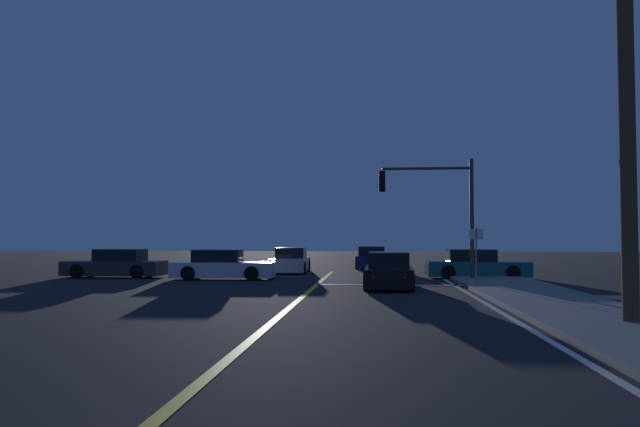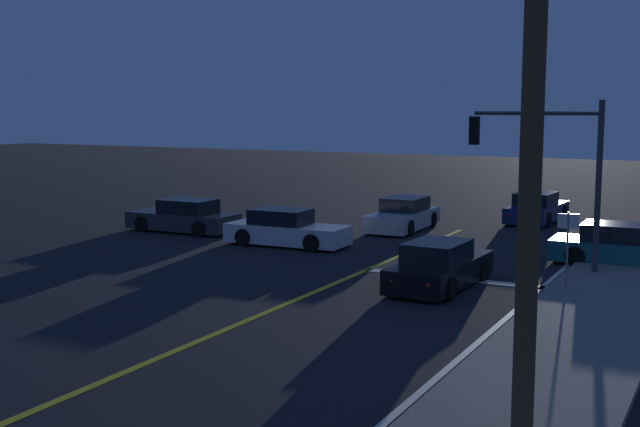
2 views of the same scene
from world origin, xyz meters
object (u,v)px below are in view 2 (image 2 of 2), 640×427
at_px(car_distant_tail_navy, 537,209).
at_px(street_sign_corner, 568,239).
at_px(utility_pole_right, 533,101).
at_px(car_side_waiting_charcoal, 184,217).
at_px(car_following_oncoming_silver, 403,216).
at_px(car_lead_oncoming_teal, 624,247).
at_px(car_far_approaching_white, 286,230).
at_px(car_parked_curb_black, 440,267).
at_px(traffic_signal_near_right, 548,158).

distance_m(car_distant_tail_navy, street_sign_corner, 14.37).
bearing_deg(utility_pole_right, car_side_waiting_charcoal, 140.27).
distance_m(car_distant_tail_navy, car_following_oncoming_silver, 6.57).
bearing_deg(street_sign_corner, car_lead_oncoming_teal, 80.93).
xyz_separation_m(car_lead_oncoming_teal, street_sign_corner, (-0.81, -5.08, 0.95)).
bearing_deg(street_sign_corner, car_following_oncoming_silver, 133.37).
xyz_separation_m(car_distant_tail_navy, car_side_waiting_charcoal, (-12.14, -9.61, 0.00)).
distance_m(car_far_approaching_white, car_lead_oncoming_teal, 11.71).
xyz_separation_m(car_parked_curb_black, traffic_signal_near_right, (2.14, 3.55, 2.97)).
xyz_separation_m(car_parked_curb_black, utility_pole_right, (4.76, -9.66, 4.58)).
relative_size(car_far_approaching_white, car_distant_tail_navy, 1.02).
height_order(car_following_oncoming_silver, car_side_waiting_charcoal, same).
distance_m(car_far_approaching_white, car_parked_curb_black, 8.39).
bearing_deg(car_parked_curb_black, utility_pole_right, -62.39).
bearing_deg(car_far_approaching_white, car_lead_oncoming_teal, 97.11).
distance_m(car_distant_tail_navy, car_lead_oncoming_teal, 9.93).
height_order(car_parked_curb_black, traffic_signal_near_right, traffic_signal_near_right).
bearing_deg(car_lead_oncoming_teal, car_parked_curb_black, -36.77).
xyz_separation_m(car_far_approaching_white, car_following_oncoming_silver, (2.36, 5.66, 0.00)).
height_order(traffic_signal_near_right, utility_pole_right, utility_pole_right).
bearing_deg(car_distant_tail_navy, traffic_signal_near_right, -73.51).
bearing_deg(car_lead_oncoming_teal, car_side_waiting_charcoal, -88.06).
xyz_separation_m(car_far_approaching_white, utility_pole_right, (12.15, -13.64, 4.58)).
bearing_deg(traffic_signal_near_right, car_distant_tail_navy, -75.80).
distance_m(car_parked_curb_black, car_side_waiting_charcoal, 13.69).
relative_size(car_parked_curb_black, traffic_signal_near_right, 0.86).
bearing_deg(car_far_approaching_white, car_parked_curb_black, 59.73).
xyz_separation_m(car_distant_tail_navy, street_sign_corner, (4.00, -13.77, 0.95)).
distance_m(car_far_approaching_white, utility_pole_right, 18.83).
bearing_deg(street_sign_corner, car_parked_curb_black, -167.45).
relative_size(car_distant_tail_navy, utility_pole_right, 0.45).
height_order(car_far_approaching_white, car_parked_curb_black, same).
xyz_separation_m(car_far_approaching_white, car_parked_curb_black, (7.39, -3.97, -0.00)).
height_order(car_distant_tail_navy, car_lead_oncoming_teal, same).
relative_size(traffic_signal_near_right, street_sign_corner, 2.33).
bearing_deg(utility_pole_right, car_following_oncoming_silver, 116.91).
bearing_deg(utility_pole_right, street_sign_corner, 97.66).
bearing_deg(car_distant_tail_navy, car_parked_curb_black, -85.22).
relative_size(car_following_oncoming_silver, car_lead_oncoming_teal, 0.99).
xyz_separation_m(car_distant_tail_navy, car_following_oncoming_silver, (-4.40, -4.89, 0.00)).
distance_m(car_lead_oncoming_teal, traffic_signal_near_right, 4.26).
xyz_separation_m(car_following_oncoming_silver, car_side_waiting_charcoal, (-7.74, -4.72, 0.00)).
xyz_separation_m(car_far_approaching_white, car_lead_oncoming_teal, (11.56, 1.86, 0.00)).
distance_m(traffic_signal_near_right, utility_pole_right, 13.57).
bearing_deg(car_parked_curb_black, car_side_waiting_charcoal, 160.35).
height_order(car_distant_tail_navy, street_sign_corner, street_sign_corner).
height_order(car_parked_curb_black, car_following_oncoming_silver, same).
height_order(car_far_approaching_white, street_sign_corner, street_sign_corner).
height_order(car_lead_oncoming_teal, utility_pole_right, utility_pole_right).
relative_size(utility_pole_right, street_sign_corner, 4.42).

